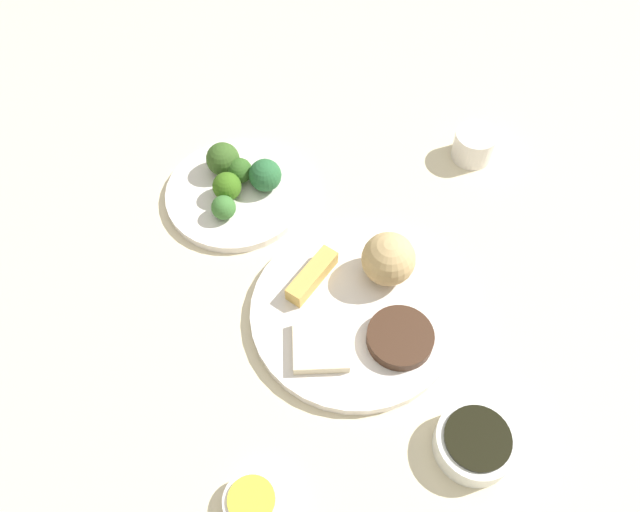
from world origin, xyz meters
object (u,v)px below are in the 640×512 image
object	(u,v)px
teacup	(474,145)
main_plate	(354,312)
broccoli_plate	(236,193)
soy_sauce_bowl	(475,443)
sauce_ramekin_hot_mustard	(252,502)

from	to	relation	value
teacup	main_plate	bearing A→B (deg)	129.45
main_plate	broccoli_plate	bearing A→B (deg)	23.96
broccoli_plate	soy_sauce_bowl	size ratio (longest dim) A/B	2.23
main_plate	teacup	size ratio (longest dim) A/B	4.37
broccoli_plate	sauce_ramekin_hot_mustard	distance (m)	0.46
soy_sauce_bowl	teacup	world-z (taller)	teacup
broccoli_plate	soy_sauce_bowl	xyz separation A→B (m)	(-0.46, -0.19, 0.01)
main_plate	broccoli_plate	xyz separation A→B (m)	(0.25, 0.11, -0.00)
main_plate	teacup	distance (m)	0.35
broccoli_plate	teacup	xyz separation A→B (m)	(-0.03, -0.38, 0.02)
main_plate	sauce_ramekin_hot_mustard	bearing A→B (deg)	136.94
sauce_ramekin_hot_mustard	teacup	xyz separation A→B (m)	(0.43, -0.46, 0.01)
broccoli_plate	soy_sauce_bowl	distance (m)	0.50
main_plate	teacup	xyz separation A→B (m)	(0.23, -0.27, 0.02)
soy_sauce_bowl	sauce_ramekin_hot_mustard	size ratio (longest dim) A/B	1.46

